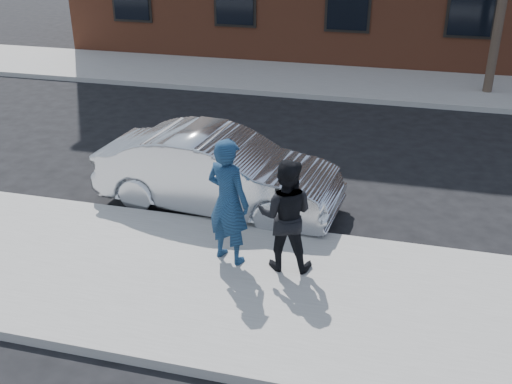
# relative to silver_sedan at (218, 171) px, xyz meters

# --- Properties ---
(ground) EXTENTS (100.00, 100.00, 0.00)m
(ground) POSITION_rel_silver_sedan_xyz_m (0.90, -2.30, -0.73)
(ground) COLOR black
(ground) RESTS_ON ground
(near_sidewalk) EXTENTS (50.00, 3.50, 0.15)m
(near_sidewalk) POSITION_rel_silver_sedan_xyz_m (0.90, -2.55, -0.65)
(near_sidewalk) COLOR gray
(near_sidewalk) RESTS_ON ground
(near_curb) EXTENTS (50.00, 0.10, 0.15)m
(near_curb) POSITION_rel_silver_sedan_xyz_m (0.90, -0.75, -0.65)
(near_curb) COLOR #999691
(near_curb) RESTS_ON ground
(far_sidewalk) EXTENTS (50.00, 3.50, 0.15)m
(far_sidewalk) POSITION_rel_silver_sedan_xyz_m (0.90, 8.95, -0.65)
(far_sidewalk) COLOR gray
(far_sidewalk) RESTS_ON ground
(far_curb) EXTENTS (50.00, 0.10, 0.15)m
(far_curb) POSITION_rel_silver_sedan_xyz_m (0.90, 7.15, -0.65)
(far_curb) COLOR #999691
(far_curb) RESTS_ON ground
(silver_sedan) EXTENTS (4.55, 1.94, 1.46)m
(silver_sedan) POSITION_rel_silver_sedan_xyz_m (0.00, 0.00, 0.00)
(silver_sedan) COLOR #B7BABF
(silver_sedan) RESTS_ON ground
(man_hoodie) EXTENTS (0.84, 0.70, 1.97)m
(man_hoodie) POSITION_rel_silver_sedan_xyz_m (0.76, -1.88, 0.41)
(man_hoodie) COLOR navy
(man_hoodie) RESTS_ON near_sidewalk
(man_peacoat) EXTENTS (0.89, 0.72, 1.73)m
(man_peacoat) POSITION_rel_silver_sedan_xyz_m (1.63, -1.86, 0.29)
(man_peacoat) COLOR black
(man_peacoat) RESTS_ON near_sidewalk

